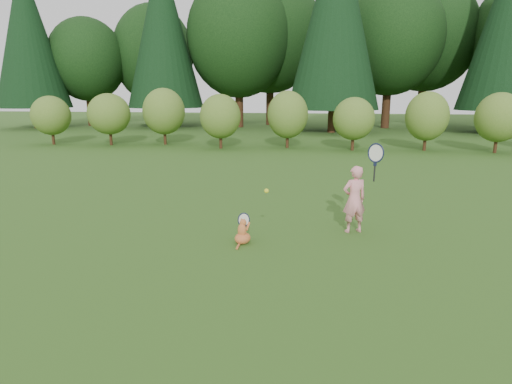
# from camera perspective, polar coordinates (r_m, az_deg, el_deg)

# --- Properties ---
(ground) EXTENTS (100.00, 100.00, 0.00)m
(ground) POSITION_cam_1_polar(r_m,az_deg,el_deg) (7.53, -2.42, -6.51)
(ground) COLOR #214C15
(ground) RESTS_ON ground
(shrub_row) EXTENTS (28.00, 3.00, 2.80)m
(shrub_row) POSITION_cam_1_polar(r_m,az_deg,el_deg) (20.04, 4.64, 9.78)
(shrub_row) COLOR #466A21
(shrub_row) RESTS_ON ground
(woodland_backdrop) EXTENTS (48.00, 10.00, 15.00)m
(woodland_backdrop) POSITION_cam_1_polar(r_m,az_deg,el_deg) (30.41, 6.27, 22.37)
(woodland_backdrop) COLOR black
(woodland_backdrop) RESTS_ON ground
(child) EXTENTS (0.72, 0.47, 1.87)m
(child) POSITION_cam_1_polar(r_m,az_deg,el_deg) (8.01, 13.06, -0.76)
(child) COLOR pink
(child) RESTS_ON ground
(cat) EXTENTS (0.44, 0.61, 0.61)m
(cat) POSITION_cam_1_polar(r_m,az_deg,el_deg) (7.34, -1.80, -5.13)
(cat) COLOR #BC5B24
(cat) RESTS_ON ground
(tennis_ball) EXTENTS (0.08, 0.08, 0.08)m
(tennis_ball) POSITION_cam_1_polar(r_m,az_deg,el_deg) (6.96, 1.41, 0.15)
(tennis_ball) COLOR yellow
(tennis_ball) RESTS_ON ground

